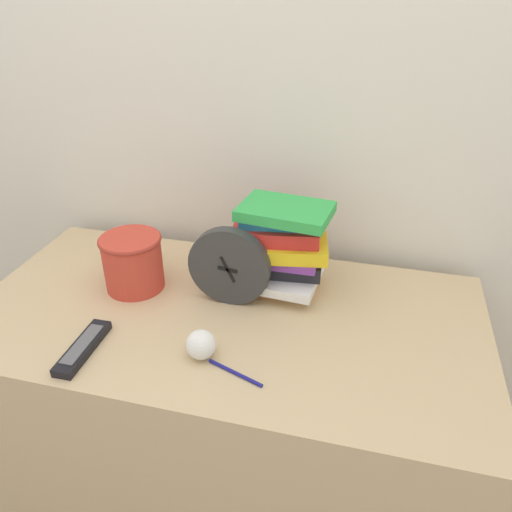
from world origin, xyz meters
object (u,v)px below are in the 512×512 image
at_px(desk_clock, 229,267).
at_px(book_stack, 281,245).
at_px(crumpled_paper_ball, 201,345).
at_px(pen, 235,373).
at_px(basket, 133,261).
at_px(tv_remote, 83,347).

relative_size(desk_clock, book_stack, 0.79).
relative_size(crumpled_paper_ball, pen, 0.51).
bearing_deg(basket, crumpled_paper_ball, -39.94).
bearing_deg(crumpled_paper_ball, desk_clock, 89.89).
height_order(desk_clock, tv_remote, desk_clock).
bearing_deg(pen, book_stack, 86.33).
xyz_separation_m(basket, crumpled_paper_ball, (0.27, -0.23, -0.05)).
height_order(desk_clock, crumpled_paper_ball, desk_clock).
height_order(book_stack, tv_remote, book_stack).
bearing_deg(pen, tv_remote, -177.77).
distance_m(desk_clock, basket, 0.27).
xyz_separation_m(tv_remote, crumpled_paper_ball, (0.27, 0.05, 0.02)).
xyz_separation_m(desk_clock, book_stack, (0.11, 0.10, 0.02)).
xyz_separation_m(tv_remote, pen, (0.36, 0.01, -0.01)).
relative_size(desk_clock, tv_remote, 1.14).
bearing_deg(crumpled_paper_ball, pen, -21.91).
bearing_deg(book_stack, pen, -93.67).
bearing_deg(basket, desk_clock, -1.12).
distance_m(desk_clock, tv_remote, 0.40).
bearing_deg(tv_remote, basket, 90.94).
relative_size(book_stack, pen, 2.00).
xyz_separation_m(basket, tv_remote, (0.00, -0.28, -0.07)).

